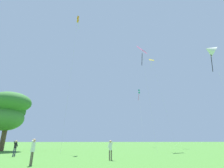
% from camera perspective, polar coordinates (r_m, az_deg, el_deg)
% --- Properties ---
extents(kite_pink_low, '(2.31, 8.23, 20.53)m').
position_cam_1_polar(kite_pink_low, '(35.17, 10.30, 10.33)').
color(kite_pink_low, pink).
rests_on(kite_pink_low, ground_plane).
extents(kite_teal_box, '(1.97, 8.12, 16.06)m').
position_cam_1_polar(kite_teal_box, '(49.99, 9.29, -2.78)').
color(kite_teal_box, teal).
rests_on(kite_teal_box, ground_plane).
extents(kite_white_distant, '(2.77, 5.61, 16.66)m').
position_cam_1_polar(kite_white_distant, '(31.96, 30.63, 9.98)').
color(kite_white_distant, white).
rests_on(kite_white_distant, ground_plane).
extents(kite_yellow_diamond, '(1.62, 8.11, 23.75)m').
position_cam_1_polar(kite_yellow_diamond, '(48.00, 13.71, 6.71)').
color(kite_yellow_diamond, yellow).
rests_on(kite_yellow_diamond, ground_plane).
extents(kite_orange_box, '(0.63, 5.07, 25.52)m').
position_cam_1_polar(kite_orange_box, '(36.49, -11.66, 20.61)').
color(kite_orange_box, orange).
rests_on(kite_orange_box, ground_plane).
extents(person_in_red_shirt, '(0.39, 0.44, 1.59)m').
position_cam_1_polar(person_in_red_shirt, '(21.13, -30.30, -18.09)').
color(person_in_red_shirt, '#2D3351').
rests_on(person_in_red_shirt, ground_plane).
extents(person_foreground_watcher, '(0.23, 0.54, 1.68)m').
position_cam_1_polar(person_foreground_watcher, '(13.18, -25.56, -19.53)').
color(person_foreground_watcher, '#665B4C').
rests_on(person_foreground_watcher, ground_plane).
extents(person_in_blue_jacket, '(0.51, 0.22, 1.59)m').
position_cam_1_polar(person_in_blue_jacket, '(15.10, -0.54, -21.15)').
color(person_in_blue_jacket, '#665B4C').
rests_on(person_in_blue_jacket, ground_plane).
extents(tree_left_oak, '(6.90, 6.81, 9.23)m').
position_cam_1_polar(tree_left_oak, '(32.67, -32.26, -7.68)').
color(tree_left_oak, brown).
rests_on(tree_left_oak, ground_plane).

